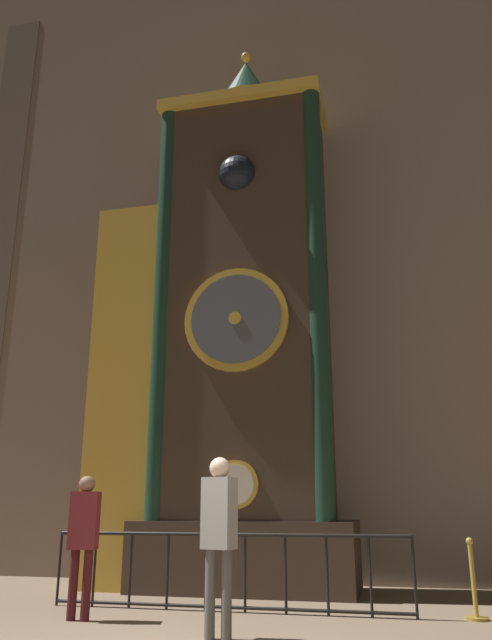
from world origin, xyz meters
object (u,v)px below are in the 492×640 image
visitor_near (84,532)px  clock_tower (224,333)px  stanchion_post (474,593)px  visitor_far (219,525)px

visitor_near → clock_tower: bearing=59.7°
clock_tower → stanchion_post: 5.74m
clock_tower → visitor_near: bearing=-107.6°
visitor_near → stanchion_post: (4.64, 1.16, -0.71)m
visitor_near → stanchion_post: bearing=1.3°
visitor_far → clock_tower: bearing=121.1°
visitor_far → stanchion_post: visitor_far is taller
clock_tower → visitor_far: clock_tower is taller
visitor_near → stanchion_post: 4.84m
visitor_far → visitor_near: bearing=177.1°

